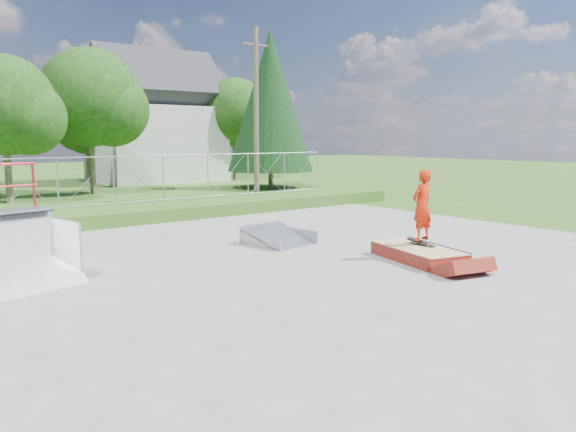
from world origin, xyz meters
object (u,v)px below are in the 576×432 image
grind_box (418,254)px  skater (422,208)px  flat_bank_ramp (280,236)px  quarter_pipe (4,228)px

grind_box → skater: bearing=40.6°
skater → grind_box: bearing=24.9°
grind_box → flat_bank_ramp: flat_bank_ramp is taller
grind_box → skater: (0.25, 0.12, 1.09)m
grind_box → skater: 1.12m
quarter_pipe → grind_box: bearing=-34.6°
flat_bank_ramp → grind_box: bearing=-79.4°
quarter_pipe → skater: (8.64, -3.36, 0.05)m
skater → quarter_pipe: bearing=-23.1°
grind_box → skater: size_ratio=1.52×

